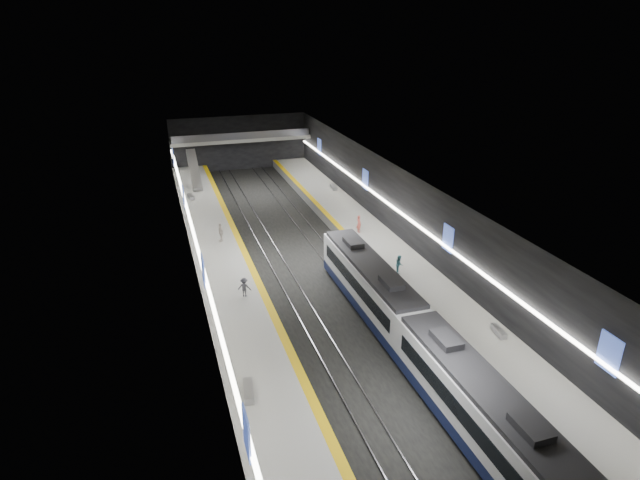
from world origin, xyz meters
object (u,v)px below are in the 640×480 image
object	(u,v)px
bench_right_near	(499,331)
passenger_right_b	(399,264)
train	(414,334)
bench_left_near	(248,391)
passenger_left_b	(244,287)
passenger_right_a	(359,224)
bench_left_far	(191,196)
escalator	(194,170)
passenger_left_a	(221,232)
bench_right_far	(334,187)

from	to	relation	value
bench_right_near	passenger_right_b	distance (m)	11.12
train	bench_left_near	xyz separation A→B (m)	(-11.21, -1.19, -0.95)
passenger_left_b	passenger_right_b	bearing A→B (deg)	-156.82
passenger_right_a	bench_left_far	bearing A→B (deg)	36.69
escalator	passenger_right_b	xyz separation A→B (m)	(14.08, -32.14, -1.10)
bench_left_near	bench_right_near	bearing A→B (deg)	11.26
bench_right_near	passenger_left_a	bearing A→B (deg)	133.21
bench_left_near	passenger_left_b	world-z (taller)	passenger_left_b
bench_right_near	passenger_left_a	size ratio (longest dim) A/B	0.85
bench_right_near	passenger_right_a	size ratio (longest dim) A/B	0.90
passenger_left_b	bench_left_near	bearing A→B (deg)	103.30
bench_left_near	bench_right_far	distance (m)	40.59
bench_right_far	passenger_right_a	size ratio (longest dim) A/B	1.06
train	bench_left_near	distance (m)	11.31
bench_left_near	bench_left_far	xyz separation A→B (m)	(0.10, 38.12, -0.02)
passenger_right_b	bench_left_near	bearing A→B (deg)	151.19
bench_right_far	passenger_left_a	world-z (taller)	passenger_left_a
passenger_right_a	passenger_right_b	distance (m)	9.73
bench_left_far	passenger_left_b	bearing A→B (deg)	-92.85
escalator	bench_right_far	size ratio (longest dim) A/B	4.21
passenger_left_a	bench_left_far	bearing A→B (deg)	174.26
bench_left_far	train	bearing A→B (deg)	-80.06
bench_left_near	bench_right_near	size ratio (longest dim) A/B	1.23
train	bench_right_near	xyz separation A→B (m)	(6.53, -0.05, -1.00)
bench_left_far	bench_right_far	xyz separation A→B (m)	(17.70, -1.64, 0.01)
train	passenger_left_b	size ratio (longest dim) A/B	19.12
bench_right_far	passenger_left_b	distance (m)	29.35
passenger_right_b	passenger_left_b	distance (m)	13.37
bench_left_near	passenger_left_b	xyz separation A→B (m)	(1.92, 11.81, 0.54)
passenger_right_b	passenger_left_a	xyz separation A→B (m)	(-13.57, 11.58, 0.15)
train	escalator	xyz separation A→B (m)	(-10.00, 42.91, 0.70)
passenger_right_b	passenger_left_a	distance (m)	17.84
escalator	passenger_left_b	size ratio (longest dim) A/B	5.09
bench_left_far	bench_right_far	distance (m)	17.78
bench_right_near	passenger_right_b	bearing A→B (deg)	110.42
bench_left_far	passenger_right_b	world-z (taller)	passenger_right_b
train	passenger_left_b	world-z (taller)	train
bench_right_far	passenger_left_b	bearing A→B (deg)	-118.21
train	bench_right_near	world-z (taller)	train
escalator	bench_right_near	bearing A→B (deg)	-68.95
bench_left_near	passenger_right_a	distance (m)	26.61
train	escalator	world-z (taller)	escalator
bench_left_near	passenger_left_a	distance (m)	23.61
escalator	passenger_left_b	bearing A→B (deg)	-88.75
bench_right_far	passenger_right_b	size ratio (longest dim) A/B	1.18
bench_right_far	passenger_left_b	xyz separation A→B (m)	(-15.89, -24.67, 0.55)
passenger_left_a	escalator	bearing A→B (deg)	169.34
passenger_right_a	passenger_right_b	size ratio (longest dim) A/B	1.11
escalator	passenger_right_a	distance (m)	26.55
bench_left_near	passenger_right_a	world-z (taller)	passenger_right_a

